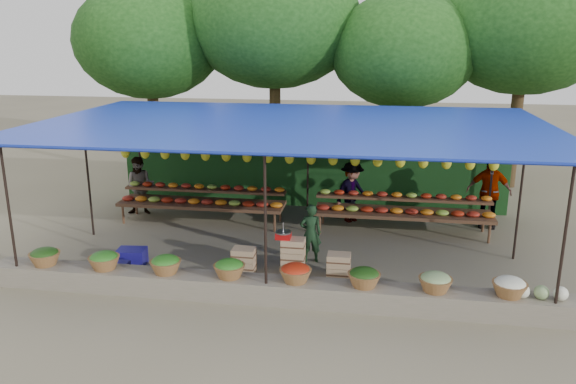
% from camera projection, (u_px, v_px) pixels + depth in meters
% --- Properties ---
extents(ground, '(60.00, 60.00, 0.00)m').
position_uv_depth(ground, '(291.00, 246.00, 12.71)').
color(ground, '#635C49').
rests_on(ground, ground).
extents(stone_curb, '(10.60, 0.55, 0.40)m').
position_uv_depth(stone_curb, '(268.00, 290.00, 10.04)').
color(stone_curb, '#6A6655').
rests_on(stone_curb, ground).
extents(stall_canopy, '(10.80, 6.60, 2.82)m').
position_uv_depth(stall_canopy, '(292.00, 128.00, 12.06)').
color(stall_canopy, black).
rests_on(stall_canopy, ground).
extents(produce_baskets, '(8.98, 0.58, 0.34)m').
position_uv_depth(produce_baskets, '(262.00, 271.00, 9.96)').
color(produce_baskets, brown).
rests_on(produce_baskets, stone_curb).
extents(netting_backdrop, '(10.60, 0.06, 2.50)m').
position_uv_depth(netting_backdrop, '(309.00, 162.00, 15.38)').
color(netting_backdrop, '#1C4F20').
rests_on(netting_backdrop, ground).
extents(tree_row, '(16.51, 5.50, 7.12)m').
position_uv_depth(tree_row, '(338.00, 32.00, 17.17)').
color(tree_row, '#312111').
rests_on(tree_row, ground).
extents(fruit_table_left, '(4.21, 0.95, 0.93)m').
position_uv_depth(fruit_table_left, '(203.00, 199.00, 14.22)').
color(fruit_table_left, '#4F2D1F').
rests_on(fruit_table_left, ground).
extents(fruit_table_right, '(4.21, 0.95, 0.93)m').
position_uv_depth(fruit_table_right, '(403.00, 208.00, 13.45)').
color(fruit_table_right, '#4F2D1F').
rests_on(fruit_table_right, ground).
extents(crate_counter, '(2.35, 0.34, 0.77)m').
position_uv_depth(crate_counter, '(292.00, 261.00, 11.07)').
color(crate_counter, tan).
rests_on(crate_counter, ground).
extents(weighing_scale, '(0.31, 0.31, 0.33)m').
position_uv_depth(weighing_scale, '(283.00, 235.00, 10.95)').
color(weighing_scale, red).
rests_on(weighing_scale, crate_counter).
extents(vendor_seated, '(0.52, 0.41, 1.25)m').
position_uv_depth(vendor_seated, '(311.00, 233.00, 11.68)').
color(vendor_seated, '#17331B').
rests_on(vendor_seated, ground).
extents(customer_left, '(0.85, 0.72, 1.55)m').
position_uv_depth(customer_left, '(140.00, 186.00, 14.81)').
color(customer_left, slate).
rests_on(customer_left, ground).
extents(customer_mid, '(1.13, 1.12, 1.56)m').
position_uv_depth(customer_mid, '(352.00, 192.00, 14.21)').
color(customer_mid, slate).
rests_on(customer_mid, ground).
extents(customer_right, '(1.10, 0.54, 1.81)m').
position_uv_depth(customer_right, '(489.00, 192.00, 13.76)').
color(customer_right, slate).
rests_on(customer_right, ground).
extents(blue_crate_front, '(0.49, 0.35, 0.29)m').
position_uv_depth(blue_crate_front, '(116.00, 270.00, 11.06)').
color(blue_crate_front, navy).
rests_on(blue_crate_front, ground).
extents(blue_crate_back, '(0.61, 0.47, 0.34)m').
position_uv_depth(blue_crate_back, '(132.00, 257.00, 11.63)').
color(blue_crate_back, navy).
rests_on(blue_crate_back, ground).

